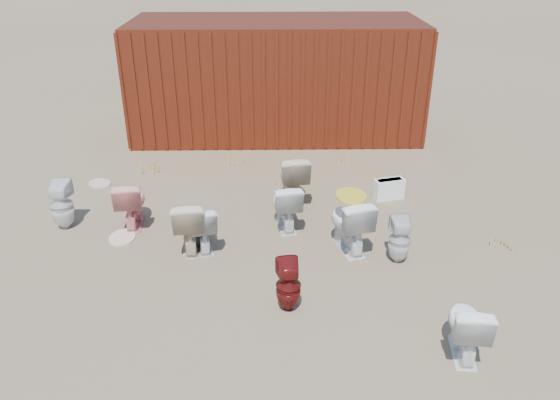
{
  "coord_description": "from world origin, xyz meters",
  "views": [
    {
      "loc": [
        -0.13,
        -6.48,
        4.09
      ],
      "look_at": [
        0.0,
        0.6,
        0.55
      ],
      "focal_mm": 35.0,
      "sensor_mm": 36.0,
      "label": 1
    }
  ],
  "objects_px": {
    "toilet_front_pink": "(131,203)",
    "toilet_front_e": "(466,327)",
    "toilet_back_e": "(400,240)",
    "loose_tank": "(389,189)",
    "shipping_container": "(276,78)",
    "toilet_front_maroon": "(288,286)",
    "toilet_back_a": "(61,205)",
    "toilet_back_beige_left": "(190,224)",
    "toilet_front_c": "(285,205)",
    "toilet_front_a": "(201,226)",
    "toilet_back_beige_right": "(293,178)",
    "toilet_back_yellowlid": "(349,223)"
  },
  "relations": [
    {
      "from": "toilet_front_c",
      "to": "toilet_front_maroon",
      "type": "height_order",
      "value": "toilet_front_c"
    },
    {
      "from": "toilet_back_yellowlid",
      "to": "toilet_front_c",
      "type": "bearing_deg",
      "value": -51.94
    },
    {
      "from": "shipping_container",
      "to": "toilet_front_pink",
      "type": "height_order",
      "value": "shipping_container"
    },
    {
      "from": "toilet_back_beige_right",
      "to": "toilet_back_yellowlid",
      "type": "xyz_separation_m",
      "value": [
        0.73,
        -1.54,
        -0.01
      ]
    },
    {
      "from": "toilet_front_a",
      "to": "toilet_back_beige_left",
      "type": "xyz_separation_m",
      "value": [
        -0.16,
        -0.01,
        0.05
      ]
    },
    {
      "from": "toilet_front_a",
      "to": "toilet_front_e",
      "type": "bearing_deg",
      "value": 129.4
    },
    {
      "from": "toilet_front_a",
      "to": "toilet_back_e",
      "type": "height_order",
      "value": "toilet_front_a"
    },
    {
      "from": "shipping_container",
      "to": "toilet_front_c",
      "type": "distance_m",
      "value": 4.49
    },
    {
      "from": "toilet_back_e",
      "to": "loose_tank",
      "type": "xyz_separation_m",
      "value": [
        0.25,
        1.92,
        -0.15
      ]
    },
    {
      "from": "shipping_container",
      "to": "toilet_front_a",
      "type": "xyz_separation_m",
      "value": [
        -1.11,
        -5.0,
        -0.85
      ]
    },
    {
      "from": "loose_tank",
      "to": "toilet_front_a",
      "type": "bearing_deg",
      "value": -167.7
    },
    {
      "from": "toilet_back_e",
      "to": "loose_tank",
      "type": "bearing_deg",
      "value": -96.47
    },
    {
      "from": "toilet_front_e",
      "to": "loose_tank",
      "type": "bearing_deg",
      "value": -81.69
    },
    {
      "from": "toilet_front_maroon",
      "to": "loose_tank",
      "type": "relative_size",
      "value": 1.32
    },
    {
      "from": "toilet_front_pink",
      "to": "toilet_front_maroon",
      "type": "bearing_deg",
      "value": 132.78
    },
    {
      "from": "toilet_front_e",
      "to": "toilet_back_a",
      "type": "relative_size",
      "value": 0.93
    },
    {
      "from": "toilet_front_maroon",
      "to": "toilet_back_beige_left",
      "type": "xyz_separation_m",
      "value": [
        -1.33,
        1.4,
        0.07
      ]
    },
    {
      "from": "toilet_front_e",
      "to": "loose_tank",
      "type": "distance_m",
      "value": 3.74
    },
    {
      "from": "toilet_front_pink",
      "to": "toilet_front_e",
      "type": "bearing_deg",
      "value": 140.19
    },
    {
      "from": "shipping_container",
      "to": "toilet_back_beige_right",
      "type": "distance_m",
      "value": 3.62
    },
    {
      "from": "toilet_front_e",
      "to": "toilet_back_yellowlid",
      "type": "distance_m",
      "value": 2.35
    },
    {
      "from": "toilet_front_e",
      "to": "toilet_back_beige_right",
      "type": "bearing_deg",
      "value": -58.19
    },
    {
      "from": "shipping_container",
      "to": "toilet_back_beige_right",
      "type": "height_order",
      "value": "shipping_container"
    },
    {
      "from": "toilet_back_beige_left",
      "to": "toilet_back_e",
      "type": "xyz_separation_m",
      "value": [
        2.86,
        -0.38,
        -0.07
      ]
    },
    {
      "from": "toilet_front_c",
      "to": "toilet_front_maroon",
      "type": "distance_m",
      "value": 2.0
    },
    {
      "from": "toilet_front_maroon",
      "to": "loose_tank",
      "type": "height_order",
      "value": "toilet_front_maroon"
    },
    {
      "from": "toilet_back_e",
      "to": "shipping_container",
      "type": "bearing_deg",
      "value": -72.67
    },
    {
      "from": "toilet_back_beige_right",
      "to": "toilet_front_a",
      "type": "bearing_deg",
      "value": 41.04
    },
    {
      "from": "toilet_front_e",
      "to": "toilet_back_e",
      "type": "distance_m",
      "value": 1.84
    },
    {
      "from": "toilet_back_beige_right",
      "to": "toilet_back_yellowlid",
      "type": "distance_m",
      "value": 1.7
    },
    {
      "from": "toilet_front_maroon",
      "to": "toilet_back_beige_left",
      "type": "relative_size",
      "value": 0.83
    },
    {
      "from": "toilet_front_a",
      "to": "loose_tank",
      "type": "relative_size",
      "value": 1.4
    },
    {
      "from": "toilet_back_beige_left",
      "to": "toilet_back_e",
      "type": "height_order",
      "value": "toilet_back_beige_left"
    },
    {
      "from": "toilet_front_maroon",
      "to": "toilet_back_a",
      "type": "relative_size",
      "value": 0.87
    },
    {
      "from": "toilet_back_yellowlid",
      "to": "loose_tank",
      "type": "distance_m",
      "value": 1.84
    },
    {
      "from": "shipping_container",
      "to": "toilet_front_maroon",
      "type": "relative_size",
      "value": 9.07
    },
    {
      "from": "toilet_back_beige_right",
      "to": "toilet_back_e",
      "type": "relative_size",
      "value": 1.28
    },
    {
      "from": "shipping_container",
      "to": "toilet_front_c",
      "type": "height_order",
      "value": "shipping_container"
    },
    {
      "from": "toilet_back_a",
      "to": "loose_tank",
      "type": "distance_m",
      "value": 5.19
    },
    {
      "from": "toilet_back_beige_right",
      "to": "toilet_back_yellowlid",
      "type": "height_order",
      "value": "toilet_back_beige_right"
    },
    {
      "from": "toilet_front_e",
      "to": "toilet_back_beige_left",
      "type": "bearing_deg",
      "value": -27.35
    },
    {
      "from": "toilet_front_e",
      "to": "toilet_back_e",
      "type": "xyz_separation_m",
      "value": [
        -0.31,
        1.82,
        -0.02
      ]
    },
    {
      "from": "toilet_front_e",
      "to": "toilet_back_a",
      "type": "distance_m",
      "value": 5.9
    },
    {
      "from": "toilet_front_a",
      "to": "toilet_back_beige_left",
      "type": "distance_m",
      "value": 0.16
    },
    {
      "from": "toilet_back_yellowlid",
      "to": "toilet_back_a",
      "type": "bearing_deg",
      "value": -24.68
    },
    {
      "from": "toilet_back_a",
      "to": "toilet_back_beige_left",
      "type": "bearing_deg",
      "value": 162.62
    },
    {
      "from": "toilet_front_pink",
      "to": "loose_tank",
      "type": "height_order",
      "value": "toilet_front_pink"
    },
    {
      "from": "toilet_front_maroon",
      "to": "toilet_back_beige_right",
      "type": "xyz_separation_m",
      "value": [
        0.16,
        2.89,
        0.09
      ]
    },
    {
      "from": "toilet_back_yellowlid",
      "to": "loose_tank",
      "type": "height_order",
      "value": "toilet_back_yellowlid"
    },
    {
      "from": "toilet_back_a",
      "to": "toilet_front_c",
      "type": "bearing_deg",
      "value": 179.66
    }
  ]
}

